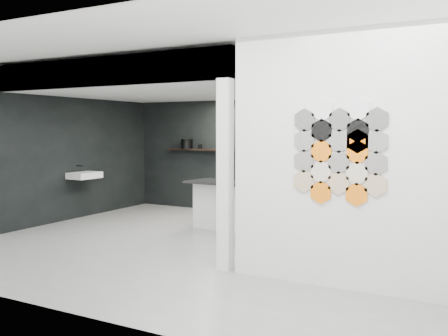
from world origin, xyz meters
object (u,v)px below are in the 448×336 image
partition_panel (339,160)px  glass_bowl (288,148)px  bottle_dark (223,146)px  stockpot (187,144)px  glass_vase (288,147)px  utensil_cup (200,146)px  wall_basin (85,175)px  kettle (283,147)px  kitchen_island (234,205)px

partition_panel → glass_bowl: 4.39m
partition_panel → bottle_dark: (-3.54, 3.87, -0.01)m
stockpot → partition_panel: bearing=-41.0°
partition_panel → glass_vase: (-2.08, 3.87, -0.01)m
utensil_cup → partition_panel: bearing=-43.3°
stockpot → bottle_dark: size_ratio=1.70×
partition_panel → wall_basin: (-5.46, 1.80, -0.55)m
utensil_cup → stockpot: bearing=180.0°
stockpot → kettle: stockpot is taller
bottle_dark → utensil_cup: 0.56m
wall_basin → kettle: kettle is taller
bottle_dark → wall_basin: bearing=-133.0°
partition_panel → kitchen_island: (-2.43, 2.22, -0.97)m
wall_basin → bottle_dark: size_ratio=4.06×
wall_basin → utensil_cup: utensil_cup is taller
kitchen_island → bottle_dark: bottle_dark is taller
stockpot → kitchen_island: bearing=-39.3°
wall_basin → bottle_dark: bottle_dark is taller
stockpot → utensil_cup: bearing=0.0°
partition_panel → glass_bowl: size_ratio=18.94×
kettle → utensil_cup: bearing=162.3°
stockpot → wall_basin: bearing=-116.4°
wall_basin → utensil_cup: size_ratio=6.24×
stockpot → bottle_dark: (0.90, 0.00, -0.03)m
stockpot → glass_bowl: size_ratio=1.70×
kitchen_island → stockpot: bearing=147.3°
wall_basin → utensil_cup: bearing=56.6°
kitchen_island → kettle: (0.24, 1.64, 0.96)m
glass_bowl → bottle_dark: 1.47m
wall_basin → stockpot: size_ratio=2.39×
kitchen_island → kettle: size_ratio=9.38×
kettle → glass_bowl: kettle is taller
stockpot → bottle_dark: 0.90m
kettle → utensil_cup: size_ratio=1.84×
partition_panel → kettle: (-2.19, 3.87, -0.00)m
wall_basin → stockpot: (1.03, 2.07, 0.57)m
partition_panel → kitchen_island: bearing=137.6°
partition_panel → stockpot: (-4.44, 3.87, 0.02)m
kitchen_island → bottle_dark: size_ratio=11.24×
wall_basin → bottle_dark: 2.87m
bottle_dark → utensil_cup: size_ratio=1.54×
wall_basin → utensil_cup: (1.36, 2.07, 0.52)m
kitchen_island → glass_bowl: bearing=84.3°
kitchen_island → bottle_dark: bearing=130.6°
kitchen_island → partition_panel: bearing=-35.9°
partition_panel → kettle: 4.44m
glass_vase → utensil_cup: glass_vase is taller
partition_panel → stockpot: bearing=139.0°
stockpot → bottle_dark: bearing=0.0°
kettle → utensil_cup: (-1.92, 0.00, -0.03)m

